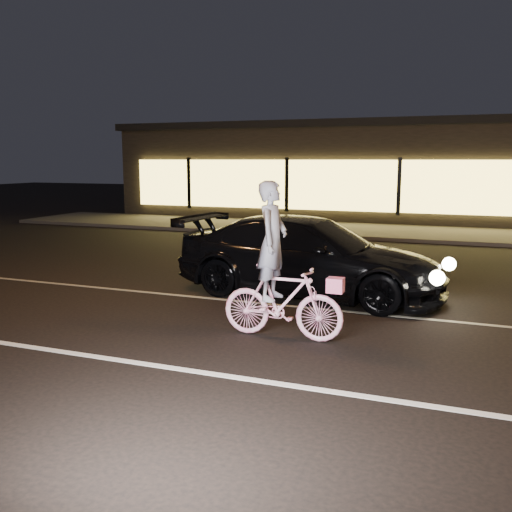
% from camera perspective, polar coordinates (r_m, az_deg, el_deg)
% --- Properties ---
extents(ground, '(90.00, 90.00, 0.00)m').
position_cam_1_polar(ground, '(8.46, 0.82, -8.39)').
color(ground, black).
rests_on(ground, ground).
extents(lane_stripe_near, '(60.00, 0.12, 0.01)m').
position_cam_1_polar(lane_stripe_near, '(7.15, -3.45, -11.82)').
color(lane_stripe_near, silver).
rests_on(lane_stripe_near, ground).
extents(lane_stripe_far, '(60.00, 0.10, 0.01)m').
position_cam_1_polar(lane_stripe_far, '(10.28, 4.71, -5.12)').
color(lane_stripe_far, gray).
rests_on(lane_stripe_far, ground).
extents(sidewalk, '(30.00, 4.00, 0.12)m').
position_cam_1_polar(sidewalk, '(20.89, 13.31, 2.35)').
color(sidewalk, '#383533').
rests_on(sidewalk, ground).
extents(storefront, '(25.40, 8.42, 4.20)m').
position_cam_1_polar(storefront, '(26.66, 15.29, 8.29)').
color(storefront, black).
rests_on(storefront, ground).
extents(cyclist, '(1.84, 0.63, 2.32)m').
position_cam_1_polar(cyclist, '(8.36, 2.37, -2.75)').
color(cyclist, '#F54D94').
rests_on(cyclist, ground).
extents(sedan, '(5.40, 2.57, 1.52)m').
position_cam_1_polar(sedan, '(11.10, 5.33, -0.04)').
color(sedan, black).
rests_on(sedan, ground).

